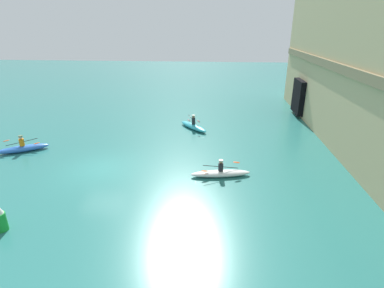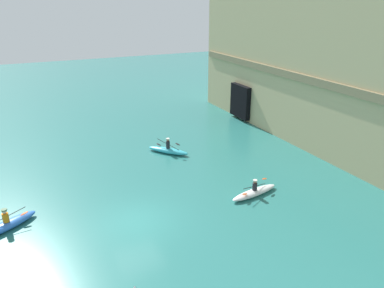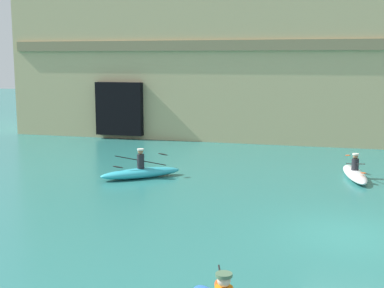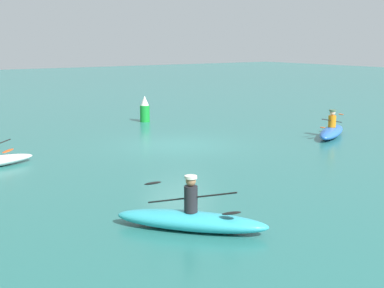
% 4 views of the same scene
% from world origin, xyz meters
% --- Properties ---
extents(ground_plane, '(120.00, 120.00, 0.00)m').
position_xyz_m(ground_plane, '(0.00, 0.00, 0.00)').
color(ground_plane, '#28706B').
extents(kayak_white, '(1.29, 3.56, 1.04)m').
position_xyz_m(kayak_white, '(0.32, 7.40, 0.21)').
color(kayak_white, white).
rests_on(kayak_white, ground).
extents(kayak_cyan, '(3.09, 2.78, 1.23)m').
position_xyz_m(kayak_cyan, '(-8.20, 5.12, 0.25)').
color(kayak_cyan, '#33B2C6').
rests_on(kayak_cyan, ground).
extents(kayak_blue, '(2.36, 3.25, 1.18)m').
position_xyz_m(kayak_blue, '(-2.24, -6.38, 0.25)').
color(kayak_blue, blue).
rests_on(kayak_blue, ground).
extents(marker_buoy, '(0.49, 0.49, 1.33)m').
position_xyz_m(marker_buoy, '(6.12, -1.98, 0.62)').
color(marker_buoy, green).
rests_on(marker_buoy, ground).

